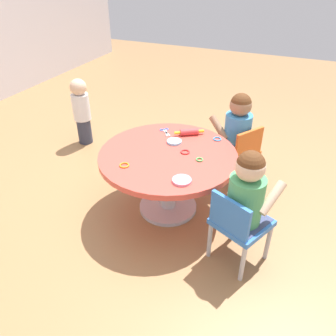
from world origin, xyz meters
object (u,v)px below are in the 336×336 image
at_px(seated_child_right, 238,125).
at_px(rolling_pin, 189,132).
at_px(toddler_standing, 82,110).
at_px(child_chair_right, 238,152).
at_px(craft_scissors, 165,131).
at_px(craft_table, 168,166).
at_px(seated_child_left, 247,191).
at_px(child_chair_left, 238,224).

distance_m(seated_child_right, rolling_pin, 0.40).
distance_m(seated_child_right, toddler_standing, 1.58).
bearing_deg(toddler_standing, rolling_pin, -104.65).
distance_m(child_chair_right, rolling_pin, 0.47).
xyz_separation_m(toddler_standing, craft_scissors, (-0.35, -1.06, 0.13)).
relative_size(child_chair_right, rolling_pin, 2.59).
distance_m(seated_child_right, craft_scissors, 0.58).
height_order(craft_table, seated_child_left, seated_child_left).
distance_m(seated_child_left, craft_scissors, 0.96).
xyz_separation_m(seated_child_left, rolling_pin, (0.59, 0.57, -0.02)).
bearing_deg(seated_child_left, craft_table, 65.90).
distance_m(child_chair_left, child_chair_right, 0.88).
relative_size(child_chair_right, seated_child_right, 1.05).
bearing_deg(seated_child_left, child_chair_right, 15.13).
bearing_deg(child_chair_right, craft_scissors, 113.96).
bearing_deg(child_chair_left, seated_child_right, 15.22).
height_order(seated_child_left, seated_child_right, same).
relative_size(seated_child_left, craft_scissors, 3.76).
xyz_separation_m(craft_table, seated_child_left, (-0.27, -0.61, 0.14)).
bearing_deg(child_chair_left, seated_child_left, -24.54).
relative_size(seated_child_left, toddler_standing, 0.76).
bearing_deg(seated_child_right, seated_child_left, -163.12).
height_order(child_chair_right, rolling_pin, rolling_pin).
bearing_deg(rolling_pin, child_chair_right, -57.50).
relative_size(seated_child_right, toddler_standing, 0.76).
distance_m(rolling_pin, craft_scissors, 0.20).
height_order(craft_table, rolling_pin, rolling_pin).
bearing_deg(craft_table, toddler_standing, 61.90).
bearing_deg(child_chair_right, child_chair_left, -166.53).
bearing_deg(craft_table, craft_scissors, 27.16).
bearing_deg(seated_child_right, child_chair_left, -164.78).
distance_m(child_chair_left, toddler_standing, 2.05).
bearing_deg(craft_table, child_chair_right, -35.55).
height_order(craft_table, toddler_standing, toddler_standing).
xyz_separation_m(child_chair_left, craft_scissors, (0.61, 0.75, 0.19)).
relative_size(child_chair_right, craft_scissors, 3.95).
height_order(seated_child_right, rolling_pin, seated_child_right).
bearing_deg(child_chair_left, child_chair_right, 13.47).
bearing_deg(toddler_standing, seated_child_left, -116.79).
distance_m(toddler_standing, craft_scissors, 1.12).
relative_size(child_chair_left, seated_child_right, 1.05).
bearing_deg(craft_table, child_chair_left, -117.51).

